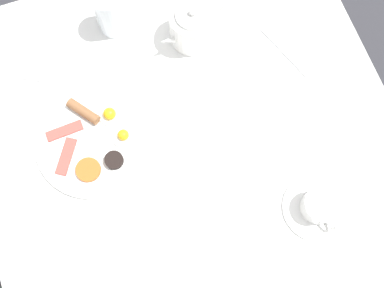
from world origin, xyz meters
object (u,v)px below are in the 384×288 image
knife_by_plate (199,241)px  teacup_with_saucer_right (319,207)px  teapot_near (193,26)px  napkin_folded (29,48)px  water_glass_tall (110,12)px  breakfast_plate (95,140)px  fork_by_plate (284,51)px

knife_by_plate → teacup_with_saucer_right: bearing=176.2°
teapot_near → napkin_folded: (0.42, -0.11, -0.05)m
teapot_near → water_glass_tall: size_ratio=1.51×
teacup_with_saucer_right → napkin_folded: 0.83m
teapot_near → knife_by_plate: size_ratio=0.93×
breakfast_plate → teacup_with_saucer_right: size_ratio=1.81×
breakfast_plate → knife_by_plate: bearing=116.9°
water_glass_tall → teapot_near: bearing=152.4°
breakfast_plate → fork_by_plate: (-0.53, -0.07, -0.01)m
breakfast_plate → napkin_folded: 0.31m
breakfast_plate → fork_by_plate: 0.54m
water_glass_tall → knife_by_plate: (-0.02, 0.61, -0.06)m
teapot_near → napkin_folded: bearing=-32.1°
water_glass_tall → fork_by_plate: 0.46m
breakfast_plate → teacup_with_saucer_right: bearing=143.4°
water_glass_tall → fork_by_plate: water_glass_tall is taller
breakfast_plate → teapot_near: (-0.32, -0.19, 0.04)m
water_glass_tall → teacup_with_saucer_right: bearing=116.6°
knife_by_plate → napkin_folded: bearing=-67.6°
breakfast_plate → fork_by_plate: breakfast_plate is taller
teacup_with_saucer_right → fork_by_plate: teacup_with_saucer_right is taller
breakfast_plate → napkin_folded: size_ratio=1.38×
fork_by_plate → teapot_near: bearing=-30.0°
napkin_folded → fork_by_plate: napkin_folded is taller
napkin_folded → fork_by_plate: (-0.63, 0.23, -0.00)m
water_glass_tall → napkin_folded: water_glass_tall is taller
napkin_folded → teacup_with_saucer_right: bearing=130.5°
teacup_with_saucer_right → water_glass_tall: water_glass_tall is taller
teapot_near → water_glass_tall: water_glass_tall is taller
breakfast_plate → fork_by_plate: bearing=-172.5°
fork_by_plate → knife_by_plate: size_ratio=0.78×
teapot_near → fork_by_plate: teapot_near is taller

